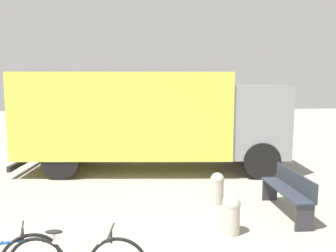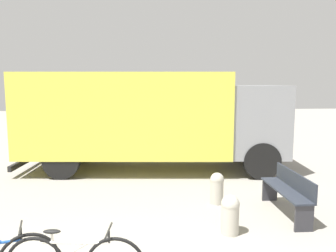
{
  "view_description": "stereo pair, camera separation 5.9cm",
  "coord_description": "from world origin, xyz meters",
  "px_view_note": "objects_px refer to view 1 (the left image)",
  "views": [
    {
      "loc": [
        0.27,
        -3.39,
        2.64
      ],
      "look_at": [
        1.11,
        4.52,
        1.62
      ],
      "focal_mm": 35.0,
      "sensor_mm": 36.0,
      "label": 1
    },
    {
      "loc": [
        0.33,
        -3.4,
        2.64
      ],
      "look_at": [
        1.11,
        4.52,
        1.62
      ],
      "focal_mm": 35.0,
      "sensor_mm": 36.0,
      "label": 2
    }
  ],
  "objects_px": {
    "delivery_truck": "(149,116)",
    "bollard_near_bench": "(231,213)",
    "bollard_far_bench": "(217,187)",
    "park_bench": "(289,190)"
  },
  "relations": [
    {
      "from": "delivery_truck",
      "to": "bollard_near_bench",
      "type": "height_order",
      "value": "delivery_truck"
    },
    {
      "from": "bollard_far_bench",
      "to": "park_bench",
      "type": "bearing_deg",
      "value": -29.61
    },
    {
      "from": "park_bench",
      "to": "bollard_near_bench",
      "type": "distance_m",
      "value": 1.62
    },
    {
      "from": "delivery_truck",
      "to": "bollard_near_bench",
      "type": "relative_size",
      "value": 11.43
    },
    {
      "from": "park_bench",
      "to": "bollard_near_bench",
      "type": "relative_size",
      "value": 2.41
    },
    {
      "from": "bollard_far_bench",
      "to": "delivery_truck",
      "type": "bearing_deg",
      "value": 113.51
    },
    {
      "from": "bollard_near_bench",
      "to": "delivery_truck",
      "type": "bearing_deg",
      "value": 104.92
    },
    {
      "from": "bollard_far_bench",
      "to": "bollard_near_bench",
      "type": "bearing_deg",
      "value": -95.14
    },
    {
      "from": "park_bench",
      "to": "bollard_far_bench",
      "type": "relative_size",
      "value": 2.44
    },
    {
      "from": "bollard_near_bench",
      "to": "bollard_far_bench",
      "type": "relative_size",
      "value": 1.01
    }
  ]
}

